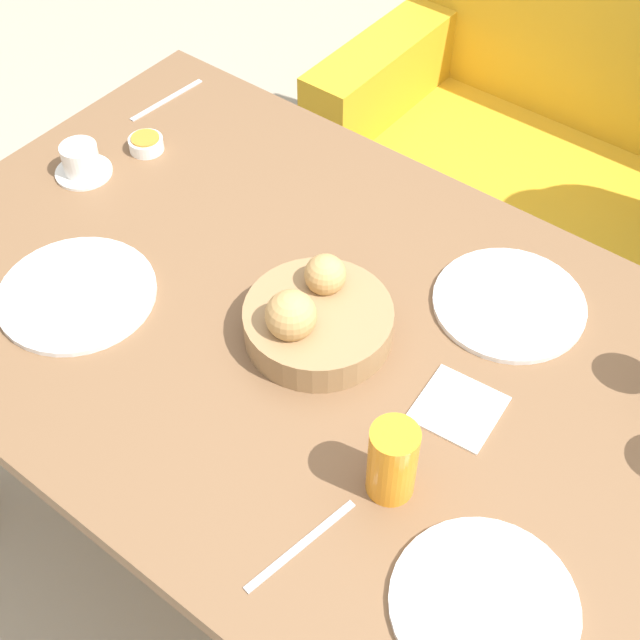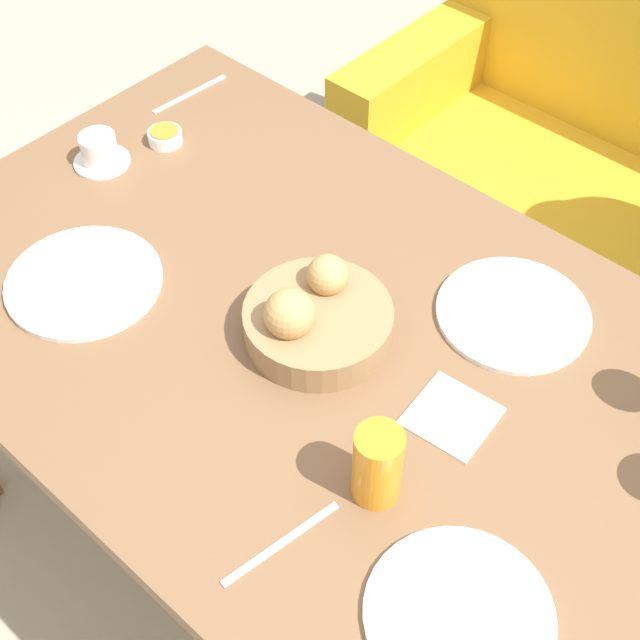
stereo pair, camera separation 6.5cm
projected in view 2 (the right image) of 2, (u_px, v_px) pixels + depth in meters
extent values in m
plane|color=#A89E89|center=(327.00, 565.00, 1.96)|extent=(10.00, 10.00, 0.00)
cube|color=brown|center=(330.00, 350.00, 1.40)|extent=(1.53, 0.91, 0.03)
cube|color=brown|center=(221.00, 205.00, 2.20)|extent=(0.06, 0.06, 0.73)
cube|color=gold|center=(425.00, 127.00, 2.51)|extent=(0.14, 0.70, 0.61)
cylinder|color=#99754C|center=(320.00, 321.00, 1.38)|extent=(0.23, 0.23, 0.05)
sphere|color=tan|center=(289.00, 314.00, 1.32)|extent=(0.08, 0.08, 0.08)
sphere|color=tan|center=(328.00, 275.00, 1.38)|extent=(0.07, 0.07, 0.07)
cylinder|color=white|center=(84.00, 281.00, 1.47)|extent=(0.26, 0.26, 0.01)
cylinder|color=white|center=(459.00, 615.00, 1.09)|extent=(0.24, 0.24, 0.01)
cylinder|color=white|center=(513.00, 313.00, 1.42)|extent=(0.25, 0.25, 0.01)
cylinder|color=orange|center=(377.00, 465.00, 1.17)|extent=(0.07, 0.07, 0.13)
cylinder|color=white|center=(102.00, 162.00, 1.68)|extent=(0.11, 0.11, 0.01)
cylinder|color=white|center=(99.00, 148.00, 1.65)|extent=(0.07, 0.07, 0.06)
cylinder|color=white|center=(165.00, 137.00, 1.71)|extent=(0.07, 0.07, 0.03)
cylinder|color=#C67F28|center=(164.00, 131.00, 1.70)|extent=(0.05, 0.05, 0.00)
cube|color=#B7B7BC|center=(190.00, 94.00, 1.82)|extent=(0.02, 0.19, 0.00)
cube|color=#B7B7BC|center=(281.00, 543.00, 1.16)|extent=(0.04, 0.18, 0.00)
cube|color=white|center=(452.00, 416.00, 1.29)|extent=(0.13, 0.13, 0.00)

